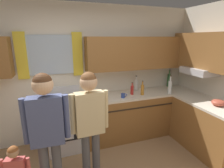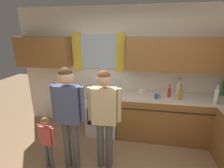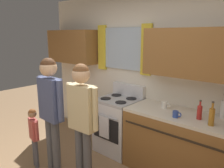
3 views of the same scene
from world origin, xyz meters
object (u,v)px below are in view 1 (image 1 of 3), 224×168
object	(u,v)px
bottle_sauce_red	(132,90)
bottle_oil_amber	(142,90)
bottle_milk_white	(136,85)
adult_holding_child	(47,126)
adult_in_plaid	(90,118)
mug_cobalt_blue	(123,95)
mixing_bowl	(218,103)
mug_ceramic_white	(105,93)
bottle_tall_clear	(170,87)
stove_oven	(66,124)
bottle_wine_green	(169,80)

from	to	relation	value
bottle_sauce_red	bottle_oil_amber	bearing A→B (deg)	-30.52
bottle_milk_white	adult_holding_child	distance (m)	2.21
bottle_milk_white	bottle_oil_amber	size ratio (longest dim) A/B	1.09
bottle_sauce_red	bottle_milk_white	size ratio (longest dim) A/B	0.78
bottle_sauce_red	adult_in_plaid	world-z (taller)	adult_in_plaid
mug_cobalt_blue	mixing_bowl	size ratio (longest dim) A/B	0.53
bottle_sauce_red	mug_ceramic_white	world-z (taller)	bottle_sauce_red
mug_ceramic_white	mixing_bowl	size ratio (longest dim) A/B	0.58
bottle_milk_white	bottle_tall_clear	xyz separation A→B (m)	(0.53, -0.44, 0.02)
bottle_oil_amber	bottle_milk_white	bearing A→B (deg)	83.63
stove_oven	bottle_wine_green	world-z (taller)	bottle_wine_green
bottle_milk_white	mug_ceramic_white	xyz separation A→B (m)	(-0.74, -0.14, -0.07)
mixing_bowl	bottle_tall_clear	bearing A→B (deg)	113.60
bottle_tall_clear	adult_in_plaid	xyz separation A→B (m)	(-1.80, -0.78, -0.04)
stove_oven	bottle_tall_clear	xyz separation A→B (m)	(2.05, -0.22, 0.57)
mug_cobalt_blue	mug_ceramic_white	distance (m)	0.37
stove_oven	mug_cobalt_blue	world-z (taller)	stove_oven
stove_oven	bottle_oil_amber	distance (m)	1.58
bottle_sauce_red	mixing_bowl	distance (m)	1.49
adult_holding_child	adult_in_plaid	size ratio (longest dim) A/B	1.02
bottle_sauce_red	bottle_wine_green	distance (m)	1.08
adult_in_plaid	bottle_oil_amber	bearing A→B (deg)	35.38
bottle_milk_white	mug_cobalt_blue	world-z (taller)	bottle_milk_white
bottle_wine_green	bottle_oil_amber	size ratio (longest dim) A/B	1.38
adult_in_plaid	stove_oven	bearing A→B (deg)	104.06
bottle_sauce_red	bottle_milk_white	distance (m)	0.32
bottle_wine_green	mug_ceramic_white	size ratio (longest dim) A/B	3.14
bottle_tall_clear	mug_cobalt_blue	bearing A→B (deg)	176.42
mixing_bowl	mug_ceramic_white	bearing A→B (deg)	145.55
mug_cobalt_blue	mug_ceramic_white	world-z (taller)	mug_ceramic_white
mug_ceramic_white	adult_in_plaid	xyz separation A→B (m)	(-0.53, -1.08, 0.06)
bottle_oil_amber	mixing_bowl	bearing A→B (deg)	-44.48
mug_ceramic_white	adult_in_plaid	size ratio (longest dim) A/B	0.08
mixing_bowl	mug_cobalt_blue	bearing A→B (deg)	146.81
bottle_sauce_red	adult_in_plaid	xyz separation A→B (m)	(-1.06, -0.97, 0.01)
bottle_sauce_red	mug_ceramic_white	distance (m)	0.54
stove_oven	mug_cobalt_blue	size ratio (longest dim) A/B	9.58
stove_oven	mixing_bowl	world-z (taller)	stove_oven
mug_ceramic_white	mixing_bowl	xyz separation A→B (m)	(1.62, -1.11, -0.00)
bottle_oil_amber	adult_holding_child	world-z (taller)	adult_holding_child
bottle_wine_green	mug_cobalt_blue	world-z (taller)	bottle_wine_green
bottle_oil_amber	bottle_sauce_red	bearing A→B (deg)	149.48
bottle_oil_amber	mixing_bowl	size ratio (longest dim) A/B	1.32
mug_cobalt_blue	mixing_bowl	distance (m)	1.60
bottle_milk_white	mug_cobalt_blue	size ratio (longest dim) A/B	2.73
bottle_oil_amber	mug_ceramic_white	distance (m)	0.73
bottle_sauce_red	mug_cobalt_blue	bearing A→B (deg)	-151.45
bottle_sauce_red	bottle_milk_white	world-z (taller)	bottle_milk_white
bottle_sauce_red	bottle_oil_amber	world-z (taller)	bottle_oil_amber
bottle_milk_white	mixing_bowl	distance (m)	1.53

